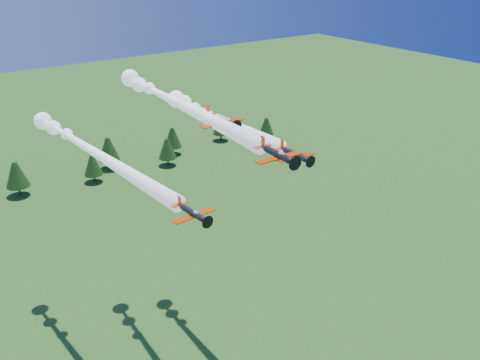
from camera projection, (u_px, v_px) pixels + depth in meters
plane_lead at (173, 101)px, 96.39m from camera, size 8.19×57.62×3.70m
plane_left at (88, 148)px, 97.73m from camera, size 9.11×60.18×3.70m
plane_right at (211, 115)px, 103.11m from camera, size 6.91×45.25×3.70m
plane_slot at (221, 120)px, 85.60m from camera, size 7.80×8.51×2.76m
treeline at (52, 167)px, 178.42m from camera, size 173.83×20.47×11.89m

